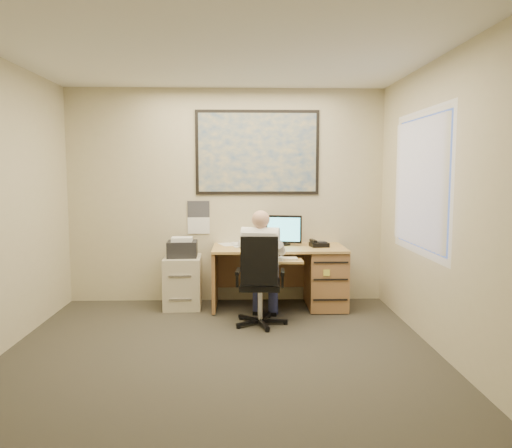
{
  "coord_description": "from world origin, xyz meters",
  "views": [
    {
      "loc": [
        0.19,
        -4.11,
        1.66
      ],
      "look_at": [
        0.35,
        1.3,
        1.09
      ],
      "focal_mm": 35.0,
      "sensor_mm": 36.0,
      "label": 1
    }
  ],
  "objects_px": {
    "desk": "(306,271)",
    "person": "(260,268)",
    "filing_cabinet": "(183,277)",
    "office_chair": "(261,299)"
  },
  "relations": [
    {
      "from": "desk",
      "to": "person",
      "type": "relative_size",
      "value": 1.28
    },
    {
      "from": "filing_cabinet",
      "to": "office_chair",
      "type": "relative_size",
      "value": 0.87
    },
    {
      "from": "filing_cabinet",
      "to": "office_chair",
      "type": "bearing_deg",
      "value": -42.48
    },
    {
      "from": "filing_cabinet",
      "to": "office_chair",
      "type": "height_order",
      "value": "office_chair"
    },
    {
      "from": "desk",
      "to": "person",
      "type": "bearing_deg",
      "value": -131.14
    },
    {
      "from": "office_chair",
      "to": "person",
      "type": "height_order",
      "value": "person"
    },
    {
      "from": "person",
      "to": "desk",
      "type": "bearing_deg",
      "value": 60.4
    },
    {
      "from": "desk",
      "to": "office_chair",
      "type": "relative_size",
      "value": 1.61
    },
    {
      "from": "desk",
      "to": "office_chair",
      "type": "height_order",
      "value": "desk"
    },
    {
      "from": "filing_cabinet",
      "to": "desk",
      "type": "bearing_deg",
      "value": -3.61
    }
  ]
}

